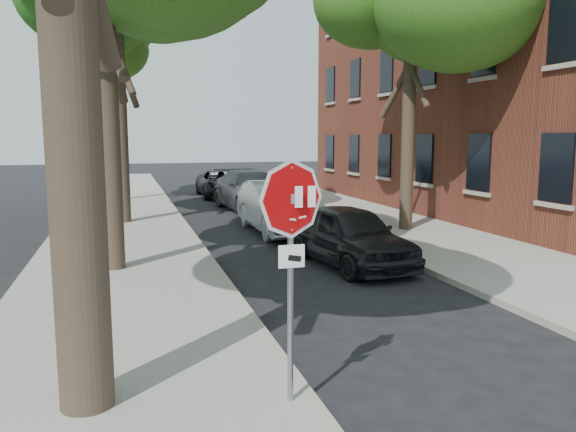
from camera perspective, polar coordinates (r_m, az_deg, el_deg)
name	(u,v)px	position (r m, az deg, el deg)	size (l,w,h in m)	color
ground	(350,402)	(6.66, 6.33, -18.28)	(120.00, 120.00, 0.00)	black
sidewalk_left	(121,233)	(17.73, -16.62, -1.68)	(4.00, 55.00, 0.12)	gray
sidewalk_right	(377,221)	(19.59, 9.07, -0.54)	(4.00, 55.00, 0.12)	gray
curb_left	(189,230)	(17.83, -10.02, -1.39)	(0.12, 55.00, 0.13)	#9E9384
curb_right	(321,224)	(18.81, 3.42, -0.80)	(0.12, 55.00, 0.13)	#9E9384
apartment_building	(543,18)	(25.87, 24.49, 17.82)	(12.20, 20.20, 15.30)	brown
stop_sign	(291,234)	(5.80, 0.32, -1.88)	(0.76, 0.34, 2.61)	gray
tree_far	(109,39)	(26.95, -17.68, 16.77)	(5.29, 4.91, 9.33)	black
car_a	(349,235)	(13.01, 6.25, -1.96)	(1.65, 4.11, 1.40)	black
car_b	(279,207)	(17.35, -0.91, 0.91)	(1.68, 4.83, 1.59)	#B1B5BA
car_c	(252,191)	(22.72, -3.68, 2.60)	(2.25, 5.53, 1.60)	#4E4E53
car_d	(223,183)	(28.04, -6.67, 3.32)	(2.22, 4.82, 1.34)	black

